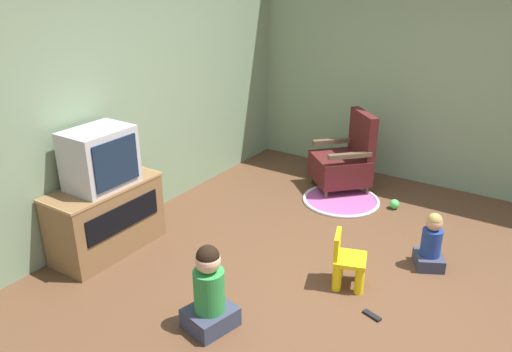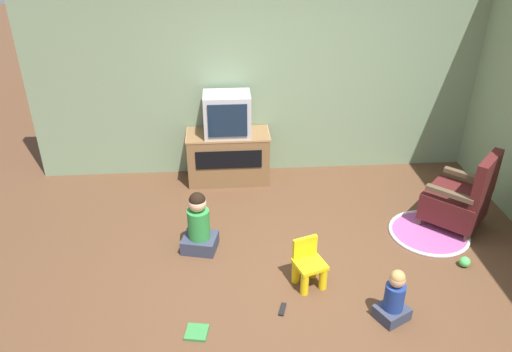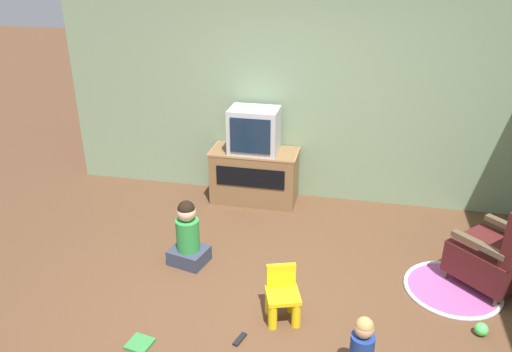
% 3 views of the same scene
% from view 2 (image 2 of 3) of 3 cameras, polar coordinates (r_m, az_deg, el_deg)
% --- Properties ---
extents(ground_plane, '(30.00, 30.00, 0.00)m').
position_cam_2_polar(ground_plane, '(4.87, 4.72, -11.80)').
color(ground_plane, brown).
extents(wall_back, '(5.68, 0.12, 2.85)m').
position_cam_2_polar(wall_back, '(6.23, 0.60, 12.73)').
color(wall_back, gray).
rests_on(wall_back, ground_plane).
extents(tv_cabinet, '(1.03, 0.48, 0.65)m').
position_cam_2_polar(tv_cabinet, '(6.32, -3.17, 2.31)').
color(tv_cabinet, brown).
rests_on(tv_cabinet, ground_plane).
extents(television, '(0.56, 0.42, 0.52)m').
position_cam_2_polar(television, '(6.07, -3.31, 7.05)').
color(television, '#B7B7BC').
rests_on(television, tv_cabinet).
extents(black_armchair, '(0.82, 0.82, 0.91)m').
position_cam_2_polar(black_armchair, '(5.83, 22.33, -2.44)').
color(black_armchair, brown).
rests_on(black_armchair, ground_plane).
extents(yellow_kid_chair, '(0.33, 0.33, 0.47)m').
position_cam_2_polar(yellow_kid_chair, '(4.72, 6.04, -10.27)').
color(yellow_kid_chair, yellow).
rests_on(yellow_kid_chair, ground_plane).
extents(play_mat, '(0.86, 0.86, 0.04)m').
position_cam_2_polar(play_mat, '(5.76, 19.14, -6.15)').
color(play_mat, '#A54C8C').
rests_on(play_mat, ground_plane).
extents(child_watching_left, '(0.34, 0.32, 0.51)m').
position_cam_2_polar(child_watching_left, '(4.50, 15.51, -13.30)').
color(child_watching_left, '#33384C').
rests_on(child_watching_left, ground_plane).
extents(child_watching_center, '(0.40, 0.37, 0.67)m').
position_cam_2_polar(child_watching_center, '(5.10, -6.55, -5.63)').
color(child_watching_center, '#33384C').
rests_on(child_watching_center, ground_plane).
extents(toy_ball, '(0.11, 0.11, 0.11)m').
position_cam_2_polar(toy_ball, '(5.39, 22.75, -9.03)').
color(toy_ball, '#4CCC59').
rests_on(toy_ball, ground_plane).
extents(book, '(0.21, 0.21, 0.02)m').
position_cam_2_polar(book, '(4.39, -6.79, -17.32)').
color(book, '#337F3D').
rests_on(book, ground_plane).
extents(remote_control, '(0.09, 0.16, 0.02)m').
position_cam_2_polar(remote_control, '(4.56, 3.05, -14.97)').
color(remote_control, black).
rests_on(remote_control, ground_plane).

